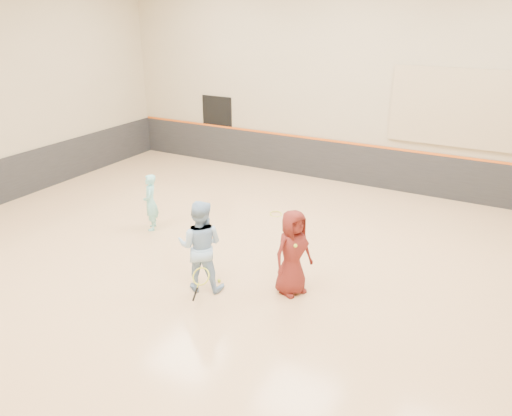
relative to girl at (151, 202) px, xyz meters
The scene contains 14 objects.
room 2.93m from the girl, 10.57° to the right, with size 15.04×12.04×6.22m.
wainscot_back 6.15m from the girl, 62.12° to the left, with size 14.90×0.04×1.20m, color #232326.
wainscot_left 4.63m from the girl, behind, with size 0.04×11.90×1.20m, color #232326.
accent_stripe 6.16m from the girl, 62.07° to the left, with size 14.90×0.03×0.06m, color #D85914.
acoustic_panel 8.05m from the girl, 43.65° to the left, with size 3.20×0.08×2.00m, color tan.
doorway 5.70m from the girl, 106.62° to the left, with size 1.10×0.05×2.20m, color black.
girl is the anchor object (origin of this frame).
instructor 3.05m from the girl, 32.82° to the right, with size 0.85×0.67×1.76m, color #94BBE4.
young_man 4.22m from the girl, 13.28° to the right, with size 0.80×0.52×1.63m, color maroon.
held_racket 3.54m from the girl, 36.17° to the right, with size 0.51×0.51×0.58m, color gold, non-canonical shape.
spare_racket 3.16m from the girl, 44.87° to the left, with size 0.70×0.70×0.13m, color #C3D02D, non-canonical shape.
ball_under_racket 3.11m from the girl, 26.06° to the right, with size 0.07×0.07×0.07m, color #BCD230.
ball_in_hand 4.41m from the girl, 15.38° to the right, with size 0.07×0.07×0.07m, color #E1EF37.
ball_beside_spare 3.72m from the girl, 37.87° to the left, with size 0.07×0.07×0.07m, color #B7CF30.
Camera 1 is at (4.50, -7.80, 4.97)m, focal length 35.00 mm.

